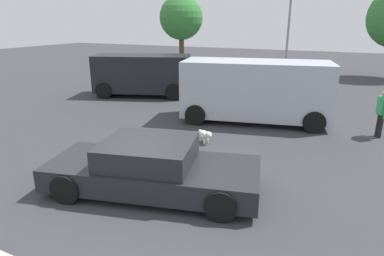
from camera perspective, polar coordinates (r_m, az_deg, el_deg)
name	(u,v)px	position (r m, az deg, el deg)	size (l,w,h in m)	color
ground_plane	(147,193)	(7.58, -7.69, -11.03)	(80.00, 80.00, 0.00)	#38383D
sedan_foreground	(152,168)	(7.44, -6.92, -6.88)	(4.95, 2.88, 1.17)	#232328
dog	(205,135)	(10.36, 2.25, -1.18)	(0.58, 0.49, 0.43)	white
van_white	(255,89)	(12.61, 10.80, 6.54)	(5.64, 3.19, 2.27)	#B2B7C1
suv_dark	(143,74)	(17.14, -8.49, 9.25)	(5.06, 3.46, 2.04)	black
pedestrian	(382,110)	(12.31, 29.95, 2.70)	(0.36, 0.54, 1.56)	black
light_post_near	(290,12)	(21.73, 16.53, 18.66)	(0.44, 0.44, 6.11)	gray
tree_back_right	(181,18)	(22.44, -1.86, 18.41)	(2.80, 2.80, 5.26)	brown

